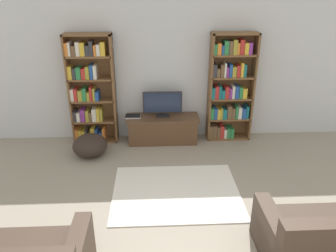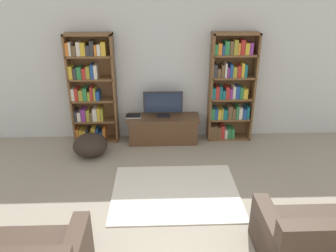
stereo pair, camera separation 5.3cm
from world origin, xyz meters
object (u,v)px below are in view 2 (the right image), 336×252
at_px(television, 163,104).
at_px(couch_right_sofa, 334,242).
at_px(bookshelf_right, 230,89).
at_px(tv_stand, 163,129).
at_px(beanbag_ottoman, 90,145).
at_px(bookshelf_left, 91,90).
at_px(laptop, 133,116).

height_order(television, couch_right_sofa, television).
bearing_deg(bookshelf_right, tv_stand, -174.66).
height_order(bookshelf_right, beanbag_ottoman, bookshelf_right).
xyz_separation_m(bookshelf_right, beanbag_ottoman, (-2.57, -0.62, -0.82)).
bearing_deg(bookshelf_left, television, -4.32).
distance_m(television, couch_right_sofa, 3.61).
xyz_separation_m(bookshelf_left, television, (1.34, -0.10, -0.25)).
relative_size(bookshelf_right, couch_right_sofa, 1.30).
bearing_deg(bookshelf_left, laptop, -7.08).
bearing_deg(tv_stand, television, 90.00).
xyz_separation_m(television, beanbag_ottoman, (-1.31, -0.52, -0.58)).
relative_size(tv_stand, television, 1.88).
distance_m(bookshelf_right, tv_stand, 1.48).
distance_m(bookshelf_right, laptop, 1.90).
bearing_deg(television, bookshelf_left, 175.68).
bearing_deg(couch_right_sofa, tv_stand, 120.19).
relative_size(laptop, couch_right_sofa, 0.19).
bearing_deg(bookshelf_right, beanbag_ottoman, -166.40).
relative_size(television, laptop, 2.48).
height_order(television, laptop, television).
bearing_deg(laptop, beanbag_ottoman, -144.56).
bearing_deg(beanbag_ottoman, television, 21.78).
distance_m(bookshelf_left, beanbag_ottoman, 1.03).
height_order(bookshelf_right, laptop, bookshelf_right).
xyz_separation_m(bookshelf_right, couch_right_sofa, (0.53, -3.19, -0.74)).
height_order(bookshelf_left, bookshelf_right, same).
distance_m(bookshelf_right, beanbag_ottoman, 2.77).
distance_m(laptop, couch_right_sofa, 3.90).
height_order(tv_stand, beanbag_ottoman, tv_stand).
xyz_separation_m(television, couch_right_sofa, (1.79, -3.09, -0.50)).
bearing_deg(tv_stand, bookshelf_left, 174.85).
bearing_deg(beanbag_ottoman, bookshelf_right, 13.60).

